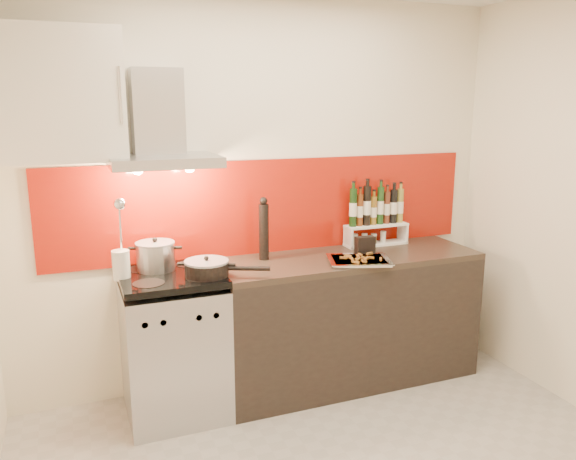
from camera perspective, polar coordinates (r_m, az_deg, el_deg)
name	(u,v)px	position (r m, az deg, el deg)	size (l,w,h in m)	color
back_wall	(264,195)	(3.82, -2.47, 3.59)	(3.40, 0.02, 2.60)	silver
backsplash	(271,206)	(3.83, -1.69, 2.43)	(3.00, 0.02, 0.64)	#9C1308
range_stove	(174,346)	(3.61, -11.49, -11.47)	(0.60, 0.60, 0.91)	#B7B7BA
counter	(347,318)	(3.97, 6.02, -8.87)	(1.80, 0.60, 0.90)	black
range_hood	(160,132)	(3.44, -12.88, 9.71)	(0.62, 0.50, 0.61)	#B7B7BA
upper_cabinet	(56,95)	(3.39, -22.46, 12.54)	(0.70, 0.35, 0.72)	beige
stock_pot	(156,256)	(3.52, -13.30, -2.58)	(0.24, 0.24, 0.20)	#B7B7BA
saute_pan	(208,268)	(3.35, -8.14, -3.84)	(0.48, 0.30, 0.12)	black
utensil_jar	(121,255)	(3.40, -16.61, -2.49)	(0.10, 0.15, 0.49)	silver
pepper_mill	(264,229)	(3.67, -2.48, 0.05)	(0.07, 0.07, 0.42)	black
step_shelf	(376,217)	(4.09, 8.90, 1.31)	(0.47, 0.13, 0.44)	white
caddy_box	(365,245)	(3.88, 7.82, -1.51)	(0.14, 0.06, 0.12)	black
baking_tray	(359,260)	(3.66, 7.22, -3.04)	(0.47, 0.41, 0.03)	silver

